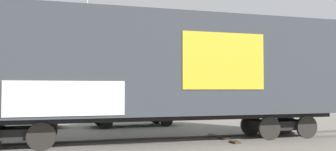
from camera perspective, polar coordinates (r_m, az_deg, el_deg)
The scene contains 7 objects.
ground_plane at distance 13.69m, azimuth 4.30°, elevation -10.54°, with size 260.00×260.00×0.00m, color slate.
track at distance 13.17m, azimuth -3.31°, elevation -10.70°, with size 60.00×2.51×0.08m.
freight_car at distance 13.17m, azimuth -1.19°, elevation 1.37°, with size 14.21×2.76×4.97m.
flagpole at distance 23.57m, azimuth -12.70°, elevation 7.36°, with size 0.93×1.25×9.34m.
hillside at distance 70.46m, azimuth -12.12°, elevation 0.57°, with size 141.44×36.85×15.29m.
parked_car_white at distance 19.03m, azimuth -23.52°, elevation -5.40°, with size 4.73×2.36×1.73m.
parked_car_green at distance 18.84m, azimuth -5.95°, elevation -5.63°, with size 4.88×2.25×1.67m.
Camera 1 is at (-4.69, -12.71, 2.00)m, focal length 37.36 mm.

